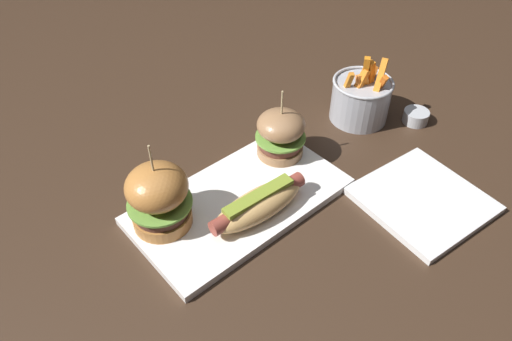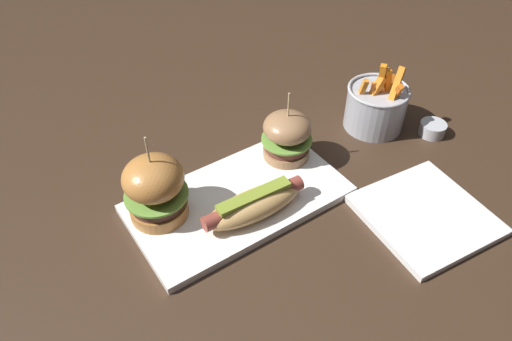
{
  "view_description": "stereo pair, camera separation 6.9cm",
  "coord_description": "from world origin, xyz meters",
  "px_view_note": "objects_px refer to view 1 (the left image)",
  "views": [
    {
      "loc": [
        -0.34,
        -0.43,
        0.57
      ],
      "look_at": [
        0.04,
        0.0,
        0.05
      ],
      "focal_mm": 33.14,
      "sensor_mm": 36.0,
      "label": 1
    },
    {
      "loc": [
        -0.28,
        -0.47,
        0.57
      ],
      "look_at": [
        0.04,
        0.0,
        0.05
      ],
      "focal_mm": 33.14,
      "sensor_mm": 36.0,
      "label": 2
    }
  ],
  "objects_px": {
    "platter_main": "(240,201)",
    "hot_dog": "(260,203)",
    "slider_left": "(159,197)",
    "fries_bucket": "(361,99)",
    "slider_right": "(281,133)",
    "side_plate": "(422,200)",
    "sauce_ramekin": "(416,116)"
  },
  "relations": [
    {
      "from": "slider_right",
      "to": "fries_bucket",
      "type": "relative_size",
      "value": 0.95
    },
    {
      "from": "platter_main",
      "to": "slider_left",
      "type": "bearing_deg",
      "value": 162.36
    },
    {
      "from": "fries_bucket",
      "to": "platter_main",
      "type": "bearing_deg",
      "value": -175.17
    },
    {
      "from": "slider_left",
      "to": "sauce_ramekin",
      "type": "bearing_deg",
      "value": -10.18
    },
    {
      "from": "slider_left",
      "to": "sauce_ramekin",
      "type": "xyz_separation_m",
      "value": [
        0.54,
        -0.1,
        -0.06
      ]
    },
    {
      "from": "platter_main",
      "to": "sauce_ramekin",
      "type": "distance_m",
      "value": 0.42
    },
    {
      "from": "platter_main",
      "to": "fries_bucket",
      "type": "height_order",
      "value": "fries_bucket"
    },
    {
      "from": "slider_right",
      "to": "sauce_ramekin",
      "type": "bearing_deg",
      "value": -18.97
    },
    {
      "from": "slider_left",
      "to": "side_plate",
      "type": "height_order",
      "value": "slider_left"
    },
    {
      "from": "platter_main",
      "to": "slider_right",
      "type": "height_order",
      "value": "slider_right"
    },
    {
      "from": "hot_dog",
      "to": "side_plate",
      "type": "distance_m",
      "value": 0.27
    },
    {
      "from": "platter_main",
      "to": "slider_right",
      "type": "xyz_separation_m",
      "value": [
        0.13,
        0.04,
        0.05
      ]
    },
    {
      "from": "platter_main",
      "to": "sauce_ramekin",
      "type": "relative_size",
      "value": 7.07
    },
    {
      "from": "fries_bucket",
      "to": "side_plate",
      "type": "relative_size",
      "value": 0.75
    },
    {
      "from": "fries_bucket",
      "to": "slider_left",
      "type": "bearing_deg",
      "value": 178.67
    },
    {
      "from": "sauce_ramekin",
      "to": "side_plate",
      "type": "relative_size",
      "value": 0.27
    },
    {
      "from": "hot_dog",
      "to": "slider_right",
      "type": "height_order",
      "value": "slider_right"
    },
    {
      "from": "slider_left",
      "to": "side_plate",
      "type": "bearing_deg",
      "value": -33.81
    },
    {
      "from": "fries_bucket",
      "to": "side_plate",
      "type": "height_order",
      "value": "fries_bucket"
    },
    {
      "from": "slider_left",
      "to": "platter_main",
      "type": "bearing_deg",
      "value": -17.64
    },
    {
      "from": "platter_main",
      "to": "fries_bucket",
      "type": "xyz_separation_m",
      "value": [
        0.34,
        0.03,
        0.04
      ]
    },
    {
      "from": "hot_dog",
      "to": "platter_main",
      "type": "bearing_deg",
      "value": 94.37
    },
    {
      "from": "hot_dog",
      "to": "slider_right",
      "type": "xyz_separation_m",
      "value": [
        0.13,
        0.09,
        0.02
      ]
    },
    {
      "from": "platter_main",
      "to": "hot_dog",
      "type": "bearing_deg",
      "value": -85.63
    },
    {
      "from": "slider_right",
      "to": "side_plate",
      "type": "height_order",
      "value": "slider_right"
    },
    {
      "from": "platter_main",
      "to": "slider_left",
      "type": "distance_m",
      "value": 0.14
    },
    {
      "from": "fries_bucket",
      "to": "sauce_ramekin",
      "type": "relative_size",
      "value": 2.77
    },
    {
      "from": "sauce_ramekin",
      "to": "side_plate",
      "type": "xyz_separation_m",
      "value": [
        -0.18,
        -0.14,
        -0.01
      ]
    },
    {
      "from": "hot_dog",
      "to": "sauce_ramekin",
      "type": "distance_m",
      "value": 0.41
    },
    {
      "from": "slider_left",
      "to": "fries_bucket",
      "type": "xyz_separation_m",
      "value": [
        0.46,
        -0.01,
        -0.02
      ]
    },
    {
      "from": "fries_bucket",
      "to": "sauce_ramekin",
      "type": "bearing_deg",
      "value": -48.63
    },
    {
      "from": "hot_dog",
      "to": "side_plate",
      "type": "xyz_separation_m",
      "value": [
        0.23,
        -0.15,
        -0.03
      ]
    }
  ]
}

